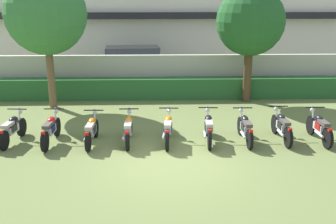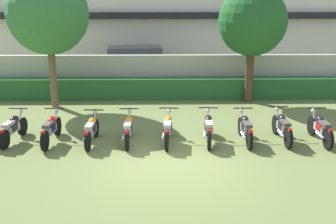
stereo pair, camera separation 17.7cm
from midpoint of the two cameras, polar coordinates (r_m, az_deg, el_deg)
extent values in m
plane|color=olive|center=(10.38, -0.10, -7.59)|extent=(60.00, 60.00, 0.00)
cube|color=silver|center=(25.75, -1.34, 13.45)|extent=(24.37, 6.00, 6.07)
cube|color=black|center=(22.49, -1.24, 13.86)|extent=(20.47, 0.50, 0.36)
cube|color=#BCB7A8|center=(17.71, -0.96, 5.40)|extent=(23.16, 0.30, 1.82)
cube|color=#28602D|center=(17.12, -0.91, 3.47)|extent=(18.52, 0.70, 0.90)
cube|color=navy|center=(20.38, -4.84, 6.25)|extent=(4.63, 2.18, 1.00)
cube|color=#2D333D|center=(20.25, -5.46, 8.54)|extent=(2.82, 1.90, 0.65)
cylinder|color=black|center=(21.45, -0.66, 5.71)|extent=(0.69, 0.27, 0.68)
cylinder|color=black|center=(19.65, -0.12, 4.76)|extent=(0.69, 0.27, 0.68)
cylinder|color=black|center=(21.38, -9.13, 5.47)|extent=(0.69, 0.27, 0.68)
cylinder|color=black|center=(19.56, -9.36, 4.50)|extent=(0.69, 0.27, 0.68)
cylinder|color=brown|center=(16.23, -16.98, 5.09)|extent=(0.28, 0.28, 2.57)
sphere|color=#387A3D|center=(15.99, -17.68, 13.47)|extent=(3.11, 3.11, 3.11)
cylinder|color=#4C3823|center=(16.80, 11.20, 5.46)|extent=(0.34, 0.34, 2.36)
sphere|color=#235B28|center=(16.56, 11.61, 12.81)|extent=(2.78, 2.78, 2.78)
cylinder|color=black|center=(13.25, -20.91, -2.06)|extent=(0.14, 0.59, 0.58)
cylinder|color=black|center=(12.19, -23.22, -3.83)|extent=(0.14, 0.59, 0.58)
cube|color=silver|center=(12.63, -22.18, -2.34)|extent=(0.25, 0.62, 0.22)
ellipsoid|color=black|center=(12.71, -21.97, -1.11)|extent=(0.26, 0.46, 0.22)
cube|color=#B2ADA3|center=(12.37, -22.72, -1.74)|extent=(0.25, 0.54, 0.10)
cube|color=red|center=(12.02, -23.56, -2.73)|extent=(0.11, 0.09, 0.08)
cylinder|color=silver|center=(13.08, -21.20, -0.84)|extent=(0.07, 0.23, 0.65)
cylinder|color=black|center=(12.92, -21.50, 0.40)|extent=(0.60, 0.09, 0.04)
sphere|color=silver|center=(13.13, -21.09, 0.05)|extent=(0.14, 0.14, 0.14)
cylinder|color=silver|center=(12.51, -23.09, -3.24)|extent=(0.12, 0.55, 0.07)
cube|color=black|center=(12.57, -22.30, -2.19)|extent=(0.27, 0.38, 0.20)
cylinder|color=black|center=(12.88, -16.25, -2.09)|extent=(0.10, 0.60, 0.60)
cylinder|color=black|center=(11.66, -17.93, -4.12)|extent=(0.10, 0.60, 0.60)
cube|color=silver|center=(12.17, -17.16, -2.46)|extent=(0.21, 0.60, 0.22)
ellipsoid|color=red|center=(12.26, -17.04, -1.19)|extent=(0.23, 0.44, 0.22)
cube|color=#4C4742|center=(11.90, -17.54, -1.85)|extent=(0.21, 0.52, 0.10)
cube|color=red|center=(11.48, -18.18, -2.98)|extent=(0.10, 0.08, 0.08)
cylinder|color=silver|center=(12.70, -16.46, -0.84)|extent=(0.05, 0.23, 0.65)
cylinder|color=black|center=(12.53, -16.68, 0.44)|extent=(0.60, 0.05, 0.04)
sphere|color=silver|center=(12.76, -16.40, 0.07)|extent=(0.14, 0.14, 0.14)
cylinder|color=silver|center=(12.02, -17.98, -3.42)|extent=(0.08, 0.55, 0.07)
cube|color=navy|center=(12.11, -17.25, -2.31)|extent=(0.25, 0.36, 0.20)
cylinder|color=black|center=(12.51, -10.89, -2.35)|extent=(0.11, 0.56, 0.56)
cylinder|color=black|center=(11.36, -12.00, -4.30)|extent=(0.11, 0.56, 0.56)
cube|color=silver|center=(11.84, -11.50, -2.67)|extent=(0.22, 0.61, 0.22)
ellipsoid|color=orange|center=(11.93, -11.41, -1.36)|extent=(0.23, 0.45, 0.22)
cube|color=#B2ADA3|center=(11.56, -11.78, -2.05)|extent=(0.22, 0.53, 0.10)
cube|color=red|center=(11.18, -12.19, -3.13)|extent=(0.10, 0.08, 0.08)
cylinder|color=silver|center=(12.33, -11.04, -1.07)|extent=(0.06, 0.23, 0.65)
cylinder|color=black|center=(12.16, -11.19, 0.25)|extent=(0.60, 0.06, 0.04)
sphere|color=silver|center=(12.38, -10.99, -0.12)|extent=(0.14, 0.14, 0.14)
cylinder|color=silver|center=(11.67, -12.28, -3.66)|extent=(0.09, 0.55, 0.07)
cube|color=black|center=(11.78, -11.56, -2.52)|extent=(0.25, 0.37, 0.20)
cylinder|color=black|center=(12.49, -5.99, -2.16)|extent=(0.09, 0.57, 0.57)
cylinder|color=black|center=(11.27, -6.37, -4.19)|extent=(0.09, 0.57, 0.57)
cube|color=silver|center=(11.78, -6.21, -2.51)|extent=(0.21, 0.60, 0.22)
ellipsoid|color=orange|center=(11.88, -6.19, -1.20)|extent=(0.22, 0.44, 0.22)
cube|color=beige|center=(11.50, -6.31, -1.88)|extent=(0.20, 0.52, 0.10)
cube|color=red|center=(11.09, -6.45, -3.01)|extent=(0.10, 0.08, 0.08)
cylinder|color=silver|center=(12.31, -6.06, -0.87)|extent=(0.05, 0.23, 0.65)
cylinder|color=black|center=(12.13, -6.13, 0.45)|extent=(0.60, 0.04, 0.04)
sphere|color=silver|center=(12.36, -6.05, 0.08)|extent=(0.14, 0.14, 0.14)
cylinder|color=silver|center=(11.60, -6.86, -3.51)|extent=(0.07, 0.55, 0.07)
cube|color=black|center=(11.72, -6.23, -2.36)|extent=(0.24, 0.36, 0.20)
cylinder|color=black|center=(12.44, -0.26, -2.05)|extent=(0.13, 0.61, 0.60)
cylinder|color=black|center=(11.19, -0.56, -4.13)|extent=(0.13, 0.61, 0.60)
cube|color=silver|center=(11.72, -0.42, -2.42)|extent=(0.24, 0.61, 0.22)
ellipsoid|color=orange|center=(11.81, -0.38, -1.10)|extent=(0.25, 0.46, 0.22)
cube|color=beige|center=(11.44, -0.47, -1.78)|extent=(0.24, 0.53, 0.10)
cube|color=red|center=(11.01, -0.59, -2.94)|extent=(0.11, 0.09, 0.08)
cylinder|color=silver|center=(12.26, -0.28, -0.75)|extent=(0.07, 0.23, 0.65)
cylinder|color=black|center=(12.09, -0.30, 0.58)|extent=(0.60, 0.08, 0.04)
sphere|color=silver|center=(12.32, -0.26, 0.19)|extent=(0.14, 0.14, 0.14)
cylinder|color=silver|center=(11.53, -1.07, -3.42)|extent=(0.11, 0.55, 0.07)
cube|color=navy|center=(11.66, -0.43, -2.26)|extent=(0.27, 0.38, 0.20)
cylinder|color=black|center=(12.52, 5.32, -1.97)|extent=(0.14, 0.63, 0.62)
cylinder|color=black|center=(11.31, 5.63, -3.95)|extent=(0.14, 0.63, 0.62)
cube|color=silver|center=(11.82, 5.50, -2.30)|extent=(0.24, 0.61, 0.22)
ellipsoid|color=black|center=(11.91, 5.49, -0.99)|extent=(0.25, 0.46, 0.22)
cube|color=#B2ADA3|center=(11.53, 5.59, -1.66)|extent=(0.24, 0.53, 0.10)
cube|color=red|center=(11.12, 5.70, -2.77)|extent=(0.11, 0.09, 0.08)
cylinder|color=silver|center=(12.33, 5.38, -0.68)|extent=(0.07, 0.23, 0.65)
cylinder|color=black|center=(12.16, 5.44, 0.64)|extent=(0.60, 0.08, 0.04)
sphere|color=silver|center=(12.39, 5.37, 0.26)|extent=(0.14, 0.14, 0.14)
cylinder|color=silver|center=(11.61, 4.95, -3.29)|extent=(0.11, 0.55, 0.07)
cube|color=black|center=(11.75, 5.52, -2.14)|extent=(0.27, 0.38, 0.20)
cylinder|color=black|center=(12.72, 10.11, -1.97)|extent=(0.09, 0.58, 0.58)
cylinder|color=black|center=(11.52, 11.39, -3.94)|extent=(0.09, 0.58, 0.58)
cube|color=silver|center=(12.02, 10.80, -2.31)|extent=(0.20, 0.60, 0.22)
ellipsoid|color=black|center=(12.11, 10.69, -1.02)|extent=(0.22, 0.44, 0.22)
cube|color=#4C4742|center=(11.75, 11.09, -1.68)|extent=(0.20, 0.52, 0.10)
cube|color=red|center=(11.34, 11.57, -2.78)|extent=(0.10, 0.08, 0.08)
cylinder|color=silver|center=(12.54, 10.26, -0.70)|extent=(0.05, 0.23, 0.65)
cylinder|color=black|center=(12.37, 10.42, 0.60)|extent=(0.60, 0.04, 0.04)
sphere|color=silver|center=(12.59, 10.20, 0.22)|extent=(0.14, 0.14, 0.14)
cylinder|color=silver|center=(11.81, 10.45, -3.29)|extent=(0.07, 0.55, 0.07)
cube|color=black|center=(11.96, 10.86, -2.15)|extent=(0.24, 0.36, 0.20)
cylinder|color=black|center=(13.07, 14.95, -1.70)|extent=(0.09, 0.61, 0.61)
cylinder|color=black|center=(11.89, 16.70, -3.60)|extent=(0.09, 0.61, 0.61)
cube|color=silver|center=(12.38, 15.90, -2.02)|extent=(0.20, 0.60, 0.22)
ellipsoid|color=black|center=(12.47, 15.75, -0.77)|extent=(0.22, 0.44, 0.22)
cube|color=#4C4742|center=(12.11, 16.29, -1.40)|extent=(0.20, 0.52, 0.10)
cube|color=red|center=(11.71, 16.95, -2.47)|extent=(0.10, 0.08, 0.08)
cylinder|color=silver|center=(12.90, 15.16, -0.46)|extent=(0.05, 0.23, 0.65)
cylinder|color=black|center=(12.73, 15.38, 0.81)|extent=(0.60, 0.04, 0.04)
sphere|color=silver|center=(12.95, 15.08, 0.44)|extent=(0.14, 0.14, 0.14)
cylinder|color=silver|center=(12.16, 15.66, -2.97)|extent=(0.07, 0.55, 0.07)
cube|color=black|center=(12.32, 15.99, -1.87)|extent=(0.24, 0.36, 0.20)
cylinder|color=black|center=(13.30, 19.74, -1.81)|extent=(0.09, 0.61, 0.61)
cylinder|color=black|center=(12.20, 21.83, -3.59)|extent=(0.09, 0.61, 0.61)
cube|color=silver|center=(12.66, 20.89, -2.09)|extent=(0.20, 0.60, 0.22)
ellipsoid|color=black|center=(12.74, 20.71, -0.87)|extent=(0.22, 0.44, 0.22)
cube|color=#4C4742|center=(12.40, 21.38, -1.49)|extent=(0.20, 0.52, 0.10)
cube|color=red|center=(12.03, 22.16, -2.49)|extent=(0.10, 0.08, 0.08)
cylinder|color=silver|center=(13.13, 20.01, -0.60)|extent=(0.05, 0.23, 0.65)
cylinder|color=black|center=(12.97, 20.28, 0.64)|extent=(0.60, 0.04, 0.04)
sphere|color=silver|center=(13.18, 19.91, 0.29)|extent=(0.14, 0.14, 0.14)
cylinder|color=silver|center=(12.43, 20.75, -3.02)|extent=(0.07, 0.55, 0.07)
cube|color=#A51414|center=(12.60, 21.00, -1.94)|extent=(0.24, 0.36, 0.20)
camera|label=1|loc=(0.09, -90.42, -0.12)|focal=41.85mm
camera|label=2|loc=(0.09, 89.58, 0.12)|focal=41.85mm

